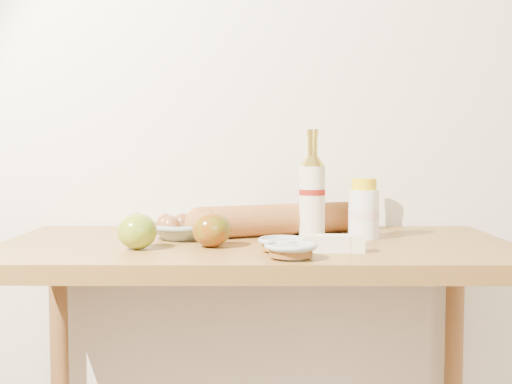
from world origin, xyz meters
TOP-DOWN VIEW (x-y plane):
  - back_wall at (0.00, 1.51)m, footprint 3.50×0.02m
  - table at (0.00, 1.18)m, footprint 1.20×0.60m
  - bourbon_bottle at (0.14, 1.28)m, footprint 0.09×0.09m
  - cream_bottle at (0.26, 1.24)m, footprint 0.09×0.09m
  - egg_bowl at (-0.18, 1.23)m, footprint 0.20×0.20m
  - baguette at (0.05, 1.29)m, footprint 0.47×0.25m
  - apple_yellowgreen at (-0.26, 1.07)m, footprint 0.11×0.11m
  - apple_redgreen_right at (-0.10, 1.10)m, footprint 0.10×0.10m
  - sugar_bowl at (0.07, 0.95)m, footprint 0.13×0.13m
  - syrup_bowl at (0.06, 1.04)m, footprint 0.14×0.14m
  - butter_stick at (0.17, 1.03)m, footprint 0.13×0.04m

SIDE VIEW (x-z plane):
  - table at x=0.00m, z-range 0.33..1.23m
  - syrup_bowl at x=0.06m, z-range 0.90..0.93m
  - sugar_bowl at x=0.07m, z-range 0.90..0.93m
  - butter_stick at x=0.17m, z-range 0.90..0.94m
  - egg_bowl at x=-0.18m, z-range 0.89..0.95m
  - apple_yellowgreen at x=-0.26m, z-range 0.90..0.98m
  - baguette at x=0.05m, z-range 0.90..0.98m
  - apple_redgreen_right at x=-0.10m, z-range 0.90..0.98m
  - cream_bottle at x=0.26m, z-range 0.89..1.04m
  - bourbon_bottle at x=0.14m, z-range 0.87..1.14m
  - back_wall at x=0.00m, z-range 0.00..2.60m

